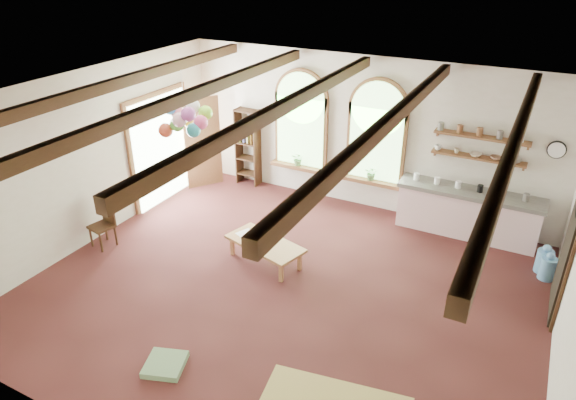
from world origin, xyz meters
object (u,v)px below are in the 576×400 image
Objects in this scene: coffee_table at (265,245)px; balloon_cluster at (185,118)px; kitchen_counter at (467,212)px; side_chair at (104,232)px.

balloon_cluster is at bearing 171.47° from coffee_table.
side_chair is at bearing -149.16° from kitchen_counter.
side_chair is at bearing -137.30° from balloon_cluster.
balloon_cluster is (1.25, 1.15, 2.06)m from side_chair.
kitchen_counter is 6.93m from side_chair.
coffee_table is at bearing -8.53° from balloon_cluster.
balloon_cluster is at bearing -152.95° from kitchen_counter.
side_chair reaches higher than kitchen_counter.
balloon_cluster reaches higher than kitchen_counter.
kitchen_counter is at bearing 30.84° from side_chair.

